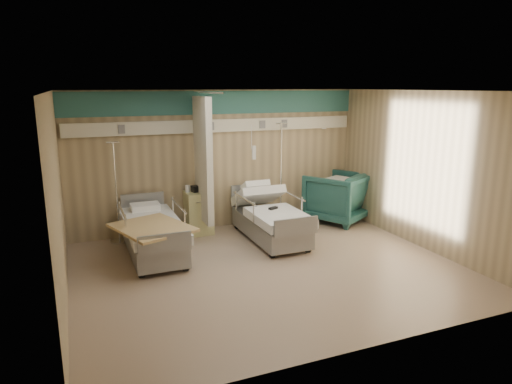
% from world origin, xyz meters
% --- Properties ---
extents(ground, '(6.00, 5.00, 0.00)m').
position_xyz_m(ground, '(0.00, 0.00, 0.00)').
color(ground, '#A1856F').
rests_on(ground, ground).
extents(room_walls, '(6.04, 5.04, 2.82)m').
position_xyz_m(room_walls, '(-0.03, 0.25, 1.86)').
color(room_walls, tan).
rests_on(room_walls, ground).
extents(bed_right, '(1.00, 2.16, 0.63)m').
position_xyz_m(bed_right, '(0.60, 1.30, 0.32)').
color(bed_right, silver).
rests_on(bed_right, ground).
extents(bed_left, '(1.00, 2.16, 0.63)m').
position_xyz_m(bed_left, '(-1.60, 1.30, 0.32)').
color(bed_left, silver).
rests_on(bed_left, ground).
extents(bedside_cabinet, '(0.50, 0.48, 0.85)m').
position_xyz_m(bedside_cabinet, '(-0.55, 2.20, 0.42)').
color(bedside_cabinet, '#CAC57E').
rests_on(bedside_cabinet, ground).
extents(visitor_armchair, '(1.56, 1.58, 1.06)m').
position_xyz_m(visitor_armchair, '(2.45, 1.90, 0.53)').
color(visitor_armchair, '#1E4B47').
rests_on(visitor_armchair, ground).
extents(waffle_blanket, '(0.71, 0.68, 0.06)m').
position_xyz_m(waffle_blanket, '(2.47, 1.89, 1.09)').
color(waffle_blanket, silver).
rests_on(waffle_blanket, visitor_armchair).
extents(iv_stand_right, '(0.38, 0.38, 2.14)m').
position_xyz_m(iv_stand_right, '(1.26, 2.25, 0.44)').
color(iv_stand_right, silver).
rests_on(iv_stand_right, ground).
extents(iv_stand_left, '(0.34, 0.34, 1.90)m').
position_xyz_m(iv_stand_left, '(-2.08, 2.27, 0.39)').
color(iv_stand_left, silver).
rests_on(iv_stand_left, ground).
extents(call_remote, '(0.20, 0.14, 0.04)m').
position_xyz_m(call_remote, '(0.61, 1.20, 0.65)').
color(call_remote, black).
rests_on(call_remote, bed_right).
extents(tan_blanket, '(1.36, 1.52, 0.04)m').
position_xyz_m(tan_blanket, '(-1.68, 0.84, 0.65)').
color(tan_blanket, tan).
rests_on(tan_blanket, bed_left).
extents(toiletry_bag, '(0.26, 0.19, 0.13)m').
position_xyz_m(toiletry_bag, '(-0.55, 2.21, 0.91)').
color(toiletry_bag, black).
rests_on(toiletry_bag, bedside_cabinet).
extents(white_cup, '(0.12, 0.12, 0.14)m').
position_xyz_m(white_cup, '(-0.74, 2.25, 0.92)').
color(white_cup, white).
rests_on(white_cup, bedside_cabinet).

